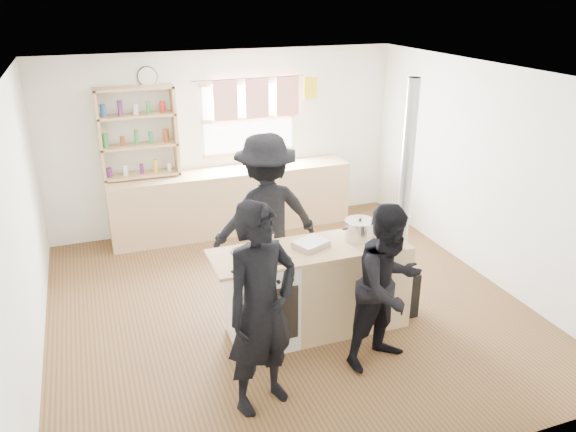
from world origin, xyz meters
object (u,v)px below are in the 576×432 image
at_px(thermos, 274,156).
at_px(person_near_left, 261,309).
at_px(stockpot_counter, 360,230).
at_px(skillet_greens, 256,258).
at_px(cooking_island, 318,288).
at_px(bread_board, 382,231).
at_px(person_far, 266,216).
at_px(roast_tray, 311,244).
at_px(person_near_right, 388,287).
at_px(stockpot_stove, 264,240).
at_px(flue_heater, 400,258).

height_order(thermos, person_near_left, person_near_left).
bearing_deg(stockpot_counter, skillet_greens, -174.68).
distance_m(cooking_island, person_near_left, 1.30).
bearing_deg(bread_board, thermos, 94.74).
distance_m(cooking_island, person_far, 1.06).
relative_size(cooking_island, person_far, 1.06).
distance_m(roast_tray, stockpot_counter, 0.53).
height_order(thermos, person_far, person_far).
distance_m(bread_board, person_near_left, 1.81).
xyz_separation_m(skillet_greens, person_far, (0.43, 1.00, -0.03)).
bearing_deg(person_near_left, stockpot_counter, 14.65).
height_order(roast_tray, stockpot_counter, stockpot_counter).
height_order(cooking_island, skillet_greens, skillet_greens).
xyz_separation_m(roast_tray, person_near_right, (0.46, -0.71, -0.19)).
bearing_deg(stockpot_counter, person_far, 127.34).
relative_size(stockpot_stove, stockpot_counter, 0.68).
bearing_deg(thermos, person_far, -111.29).
bearing_deg(stockpot_stove, skillet_greens, -121.75).
bearing_deg(person_near_right, roast_tray, 107.45).
xyz_separation_m(bread_board, flue_heater, (0.21, -0.03, -0.33)).
bearing_deg(person_far, stockpot_counter, 125.25).
bearing_deg(person_near_left, bread_board, 10.09).
distance_m(stockpot_stove, bread_board, 1.23).
height_order(thermos, bread_board, thermos).
height_order(flue_heater, person_near_right, flue_heater).
bearing_deg(stockpot_stove, person_near_right, -44.75).
relative_size(cooking_island, stockpot_stove, 9.44).
height_order(stockpot_counter, person_near_right, person_near_right).
bearing_deg(person_near_left, cooking_island, 25.69).
xyz_separation_m(thermos, cooking_island, (-0.48, -2.77, -0.58)).
height_order(cooking_island, bread_board, bread_board).
distance_m(stockpot_stove, person_near_right, 1.27).
bearing_deg(stockpot_stove, person_far, 70.16).
bearing_deg(flue_heater, roast_tray, 179.12).
bearing_deg(person_far, thermos, -113.38).
xyz_separation_m(stockpot_counter, person_far, (-0.69, 0.90, -0.10)).
distance_m(flue_heater, person_far, 1.51).
relative_size(thermos, cooking_island, 0.15).
distance_m(person_near_left, person_near_right, 1.26).
xyz_separation_m(cooking_island, person_far, (-0.24, 0.92, 0.46)).
relative_size(skillet_greens, bread_board, 1.28).
relative_size(thermos, bread_board, 0.91).
distance_m(roast_tray, person_near_left, 1.18).
height_order(roast_tray, person_near_left, person_near_left).
relative_size(skillet_greens, stockpot_counter, 1.36).
height_order(bread_board, person_near_right, person_near_right).
xyz_separation_m(cooking_island, stockpot_stove, (-0.51, 0.18, 0.54)).
xyz_separation_m(cooking_island, person_near_left, (-0.86, -0.87, 0.44)).
relative_size(stockpot_stove, person_far, 0.11).
bearing_deg(flue_heater, person_near_left, -154.18).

